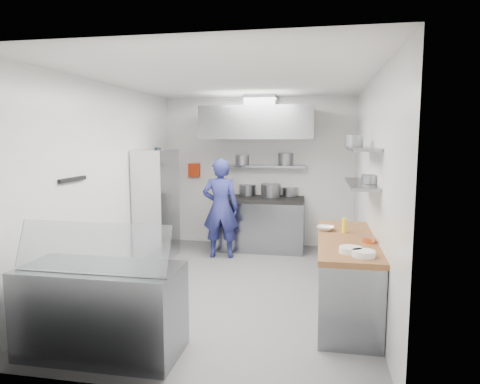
% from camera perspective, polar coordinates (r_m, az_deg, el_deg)
% --- Properties ---
extents(floor, '(5.00, 5.00, 0.00)m').
position_cam_1_polar(floor, '(6.05, -1.06, -12.56)').
color(floor, '#555558').
rests_on(floor, ground).
extents(ceiling, '(5.00, 5.00, 0.00)m').
position_cam_1_polar(ceiling, '(5.74, -1.13, 14.77)').
color(ceiling, silver).
rests_on(ceiling, wall_back).
extents(wall_back, '(3.60, 2.80, 0.02)m').
position_cam_1_polar(wall_back, '(8.18, 2.44, 2.70)').
color(wall_back, white).
rests_on(wall_back, floor).
extents(wall_front, '(3.60, 2.80, 0.02)m').
position_cam_1_polar(wall_front, '(3.34, -9.78, -4.06)').
color(wall_front, white).
rests_on(wall_front, floor).
extents(wall_left, '(2.80, 5.00, 0.02)m').
position_cam_1_polar(wall_left, '(6.34, -17.26, 1.05)').
color(wall_left, white).
rests_on(wall_left, floor).
extents(wall_right, '(2.80, 5.00, 0.02)m').
position_cam_1_polar(wall_right, '(5.65, 17.10, 0.33)').
color(wall_right, white).
rests_on(wall_right, floor).
extents(gas_range, '(1.60, 0.80, 0.90)m').
position_cam_1_polar(gas_range, '(7.91, 2.71, -4.42)').
color(gas_range, gray).
rests_on(gas_range, floor).
extents(cooktop, '(1.57, 0.78, 0.06)m').
position_cam_1_polar(cooktop, '(7.82, 2.73, -0.98)').
color(cooktop, black).
rests_on(cooktop, gas_range).
extents(stock_pot_left, '(0.31, 0.31, 0.20)m').
position_cam_1_polar(stock_pot_left, '(8.14, 1.00, 0.27)').
color(stock_pot_left, slate).
rests_on(stock_pot_left, cooktop).
extents(stock_pot_mid, '(0.35, 0.35, 0.24)m').
position_cam_1_polar(stock_pot_mid, '(7.93, 4.10, 0.22)').
color(stock_pot_mid, slate).
rests_on(stock_pot_mid, cooktop).
extents(stock_pot_right, '(0.28, 0.28, 0.16)m').
position_cam_1_polar(stock_pot_right, '(8.09, 6.72, 0.04)').
color(stock_pot_right, slate).
rests_on(stock_pot_right, cooktop).
extents(over_range_shelf, '(1.60, 0.30, 0.04)m').
position_cam_1_polar(over_range_shelf, '(8.00, 2.99, 3.45)').
color(over_range_shelf, gray).
rests_on(over_range_shelf, wall_back).
extents(shelf_pot_a, '(0.29, 0.29, 0.18)m').
position_cam_1_polar(shelf_pot_a, '(8.27, 0.37, 4.35)').
color(shelf_pot_a, slate).
rests_on(shelf_pot_a, over_range_shelf).
extents(shelf_pot_b, '(0.30, 0.30, 0.22)m').
position_cam_1_polar(shelf_pot_b, '(8.14, 6.13, 4.41)').
color(shelf_pot_b, slate).
rests_on(shelf_pot_b, over_range_shelf).
extents(extractor_hood, '(1.90, 1.15, 0.55)m').
position_cam_1_polar(extractor_hood, '(7.57, 2.61, 9.15)').
color(extractor_hood, gray).
rests_on(extractor_hood, wall_back).
extents(hood_duct, '(0.55, 0.55, 0.24)m').
position_cam_1_polar(hood_duct, '(7.82, 2.86, 11.88)').
color(hood_duct, slate).
rests_on(hood_duct, extractor_hood).
extents(red_firebox, '(0.22, 0.10, 0.26)m').
position_cam_1_polar(red_firebox, '(8.39, -6.12, 2.91)').
color(red_firebox, '#BA2D0E').
rests_on(red_firebox, wall_back).
extents(chef, '(0.66, 0.47, 1.71)m').
position_cam_1_polar(chef, '(7.30, -2.60, -2.18)').
color(chef, navy).
rests_on(chef, floor).
extents(wire_rack, '(0.50, 0.90, 1.85)m').
position_cam_1_polar(wire_rack, '(7.32, -11.05, -1.71)').
color(wire_rack, silver).
rests_on(wire_rack, floor).
extents(rack_bin_a, '(0.15, 0.19, 0.17)m').
position_cam_1_polar(rack_bin_a, '(7.22, -11.42, -2.85)').
color(rack_bin_a, white).
rests_on(rack_bin_a, wire_rack).
extents(rack_bin_b, '(0.13, 0.17, 0.15)m').
position_cam_1_polar(rack_bin_b, '(7.46, -10.56, 1.37)').
color(rack_bin_b, yellow).
rests_on(rack_bin_b, wire_rack).
extents(rack_jar, '(0.10, 0.10, 0.18)m').
position_cam_1_polar(rack_jar, '(7.20, -10.91, 5.14)').
color(rack_jar, black).
rests_on(rack_jar, wire_rack).
extents(knife_strip, '(0.04, 0.55, 0.05)m').
position_cam_1_polar(knife_strip, '(5.53, -21.41, 1.57)').
color(knife_strip, black).
rests_on(knife_strip, wall_left).
extents(prep_counter_base, '(0.62, 2.00, 0.84)m').
position_cam_1_polar(prep_counter_base, '(5.24, 13.90, -11.07)').
color(prep_counter_base, gray).
rests_on(prep_counter_base, floor).
extents(prep_counter_top, '(0.65, 2.04, 0.06)m').
position_cam_1_polar(prep_counter_top, '(5.12, 14.05, -6.28)').
color(prep_counter_top, brown).
rests_on(prep_counter_top, prep_counter_base).
extents(plate_stack_a, '(0.22, 0.22, 0.06)m').
position_cam_1_polar(plate_stack_a, '(4.37, 16.14, -7.89)').
color(plate_stack_a, white).
rests_on(plate_stack_a, prep_counter_top).
extents(plate_stack_b, '(0.23, 0.23, 0.06)m').
position_cam_1_polar(plate_stack_b, '(4.47, 14.53, -7.48)').
color(plate_stack_b, white).
rests_on(plate_stack_b, prep_counter_top).
extents(copper_pan, '(0.15, 0.15, 0.06)m').
position_cam_1_polar(copper_pan, '(4.95, 16.84, -6.13)').
color(copper_pan, '#D76B3C').
rests_on(copper_pan, prep_counter_top).
extents(squeeze_bottle, '(0.06, 0.06, 0.18)m').
position_cam_1_polar(squeeze_bottle, '(5.37, 13.74, -4.32)').
color(squeeze_bottle, yellow).
rests_on(squeeze_bottle, prep_counter_top).
extents(mixing_bowl, '(0.25, 0.25, 0.05)m').
position_cam_1_polar(mixing_bowl, '(5.46, 11.33, -4.76)').
color(mixing_bowl, white).
rests_on(mixing_bowl, prep_counter_top).
extents(wall_shelf_lower, '(0.30, 1.30, 0.04)m').
position_cam_1_polar(wall_shelf_lower, '(5.32, 15.79, 1.06)').
color(wall_shelf_lower, gray).
rests_on(wall_shelf_lower, wall_right).
extents(wall_shelf_upper, '(0.30, 1.30, 0.04)m').
position_cam_1_polar(wall_shelf_upper, '(5.30, 15.94, 5.58)').
color(wall_shelf_upper, gray).
rests_on(wall_shelf_upper, wall_right).
extents(shelf_pot_c, '(0.21, 0.21, 0.10)m').
position_cam_1_polar(shelf_pot_c, '(5.20, 17.00, 1.64)').
color(shelf_pot_c, slate).
rests_on(shelf_pot_c, wall_shelf_lower).
extents(shelf_pot_d, '(0.23, 0.23, 0.14)m').
position_cam_1_polar(shelf_pot_d, '(5.64, 14.95, 6.61)').
color(shelf_pot_d, slate).
rests_on(shelf_pot_d, wall_shelf_upper).
extents(display_case, '(1.50, 0.70, 0.85)m').
position_cam_1_polar(display_case, '(4.40, -17.95, -14.76)').
color(display_case, gray).
rests_on(display_case, floor).
extents(display_glass, '(1.47, 0.19, 0.42)m').
position_cam_1_polar(display_glass, '(4.11, -19.10, -6.95)').
color(display_glass, silver).
rests_on(display_glass, display_case).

